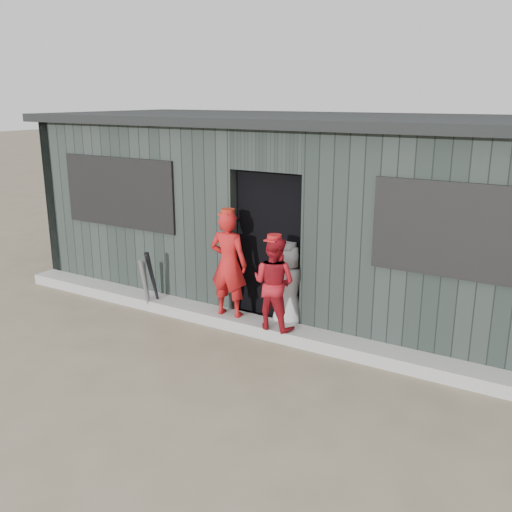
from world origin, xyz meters
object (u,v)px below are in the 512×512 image
Objects in this scene: player_red_left at (229,264)px; player_grey_back at (289,287)px; bat_right at (153,281)px; dugout at (317,210)px; bat_mid at (146,285)px; player_red_right at (274,283)px; bat_left at (145,286)px.

player_grey_back is (0.71, 0.29, -0.27)m from player_red_left.
player_red_left is at bearing 4.52° from bat_right.
dugout is (1.60, 1.78, 0.86)m from bat_right.
bat_mid is 0.51× the size of player_red_left.
player_red_right is 1.88m from dugout.
player_grey_back is 0.13× the size of dugout.
player_red_left is at bearing -4.78° from player_grey_back.
player_grey_back is at bearing -77.91° from dugout.
bat_right is 0.63× the size of player_red_left.
player_red_left reaches higher than player_red_right.
dugout reaches higher than bat_left.
dugout reaches higher than player_red_right.
player_grey_back is 1.60m from dugout.
bat_mid is at bearing -133.53° from dugout.
bat_right reaches higher than bat_left.
dugout is at bearing -105.05° from player_grey_back.
player_red_left is at bearing 5.03° from bat_mid.
dugout reaches higher than bat_right.
bat_left is at bearing 3.81° from player_red_left.
bat_mid is 0.81× the size of bat_right.
player_red_right is (1.92, 0.14, 0.33)m from bat_left.
player_red_left reaches higher than bat_mid.
bat_right is 1.91m from player_red_right.
bat_right is 0.76× the size of player_red_right.
bat_mid is 0.08× the size of dugout.
player_red_left is at bearing 10.21° from bat_left.
player_red_right reaches higher than bat_left.
player_red_left is 0.16× the size of dugout.
player_red_left is 1.22× the size of player_grey_back.
bat_mid is 0.61× the size of player_red_right.
player_grey_back is at bearing 11.44° from bat_mid.
bat_right is at bearing -15.62° from player_grey_back.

